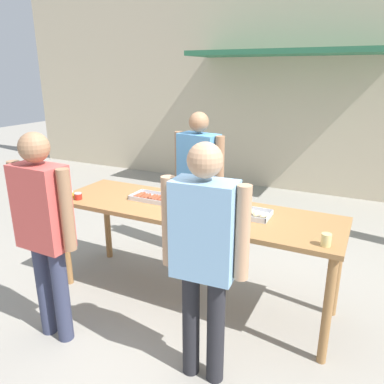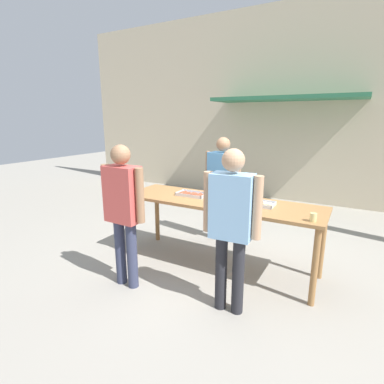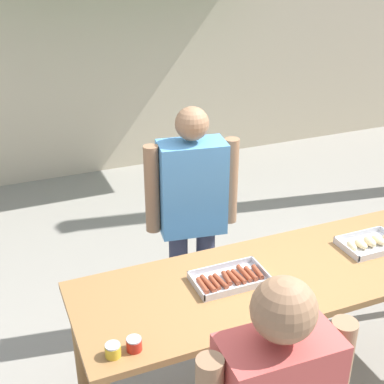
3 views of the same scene
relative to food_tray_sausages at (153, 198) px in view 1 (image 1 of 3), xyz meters
The scene contains 11 objects.
ground_plane 1.05m from the food_tray_sausages, ahead, with size 24.00×24.00×0.00m, color gray.
building_facade_back 4.17m from the food_tray_sausages, 83.58° to the left, with size 12.00×1.11×4.50m.
serving_table 0.46m from the food_tray_sausages, ahead, with size 2.66×0.79×0.94m.
food_tray_sausages is the anchor object (origin of this frame).
food_tray_buns 0.97m from the food_tray_sausages, ahead, with size 0.36×0.25×0.06m.
condiment_jar_mustard 0.81m from the food_tray_sausages, 156.91° to the right, with size 0.07×0.07×0.06m.
condiment_jar_ketchup 0.72m from the food_tray_sausages, 153.90° to the right, with size 0.07×0.07×0.06m.
beer_cup 1.67m from the food_tray_sausages, 11.08° to the right, with size 0.07×0.07×0.09m.
person_server_behind_table 0.82m from the food_tray_sausages, 82.47° to the left, with size 0.64×0.31×1.70m.
person_customer_holding_hotdog 1.08m from the food_tray_sausages, 107.69° to the right, with size 0.60×0.24×1.71m.
person_customer_with_cup 1.30m from the food_tray_sausages, 43.11° to the right, with size 0.60×0.25×1.72m.
Camera 1 is at (1.41, -2.85, 2.11)m, focal length 35.00 mm.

